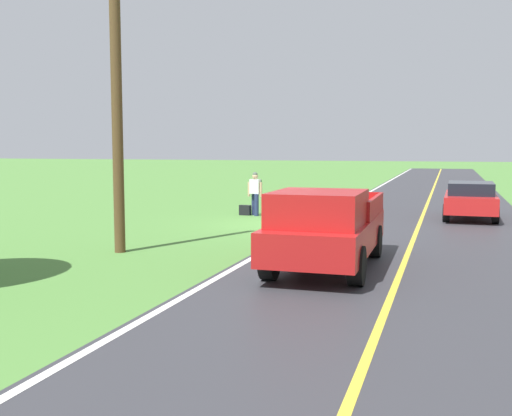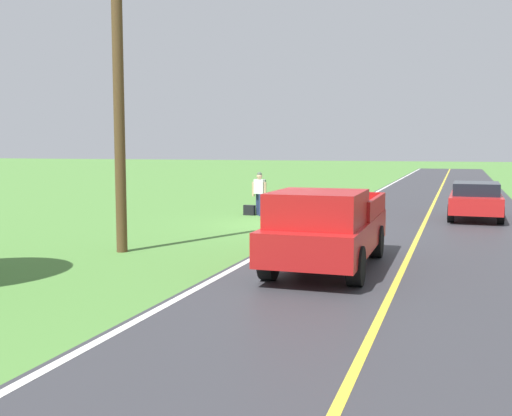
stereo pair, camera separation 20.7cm
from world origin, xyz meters
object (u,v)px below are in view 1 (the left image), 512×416
(suitcase_carried, at_px, (245,210))
(utility_pole_roadside, at_px, (116,90))
(sedan_near_oncoming, at_px, (470,199))
(pickup_truck_passing, at_px, (326,227))
(hitchhiker_walking, at_px, (255,191))

(suitcase_carried, bearing_deg, utility_pole_roadside, 2.85)
(sedan_near_oncoming, bearing_deg, utility_pole_roadside, 49.97)
(pickup_truck_passing, bearing_deg, utility_pole_roadside, -5.59)
(hitchhiker_walking, distance_m, utility_pole_roadside, 9.79)
(sedan_near_oncoming, xyz_separation_m, utility_pole_roadside, (8.97, 10.67, 3.44))
(pickup_truck_passing, bearing_deg, suitcase_carried, -61.81)
(hitchhiker_walking, bearing_deg, utility_pole_roadside, 85.22)
(suitcase_carried, height_order, utility_pole_roadside, utility_pole_roadside)
(suitcase_carried, height_order, pickup_truck_passing, pickup_truck_passing)
(suitcase_carried, distance_m, sedan_near_oncoming, 8.77)
(suitcase_carried, distance_m, pickup_truck_passing, 11.04)
(sedan_near_oncoming, bearing_deg, suitcase_carried, 9.91)
(utility_pole_roadside, bearing_deg, sedan_near_oncoming, -130.03)
(hitchhiker_walking, relative_size, suitcase_carried, 3.80)
(hitchhiker_walking, height_order, utility_pole_roadside, utility_pole_roadside)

